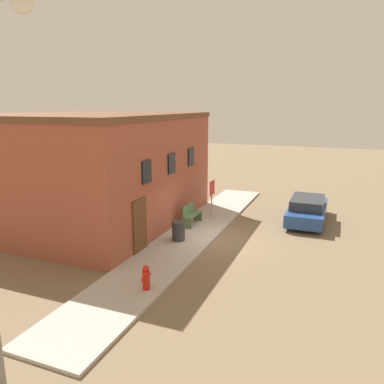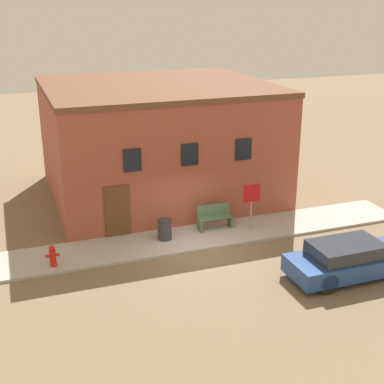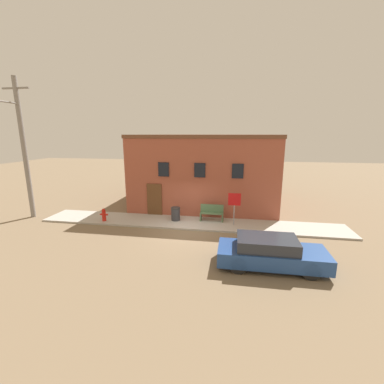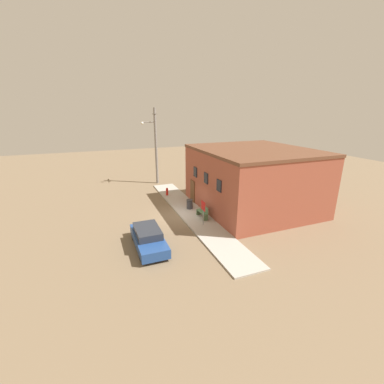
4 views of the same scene
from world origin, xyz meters
name	(u,v)px [view 2 (image 2 of 4)]	position (x,y,z in m)	size (l,w,h in m)	color
ground_plane	(199,252)	(0.00, 0.00, 0.00)	(80.00, 80.00, 0.00)	#7A664C
sidewalk	(189,239)	(0.00, 1.15, 0.05)	(18.48, 2.30, 0.10)	#B2ADA3
brick_building	(158,140)	(0.44, 6.85, 2.67)	(10.16, 9.22, 5.34)	#9E4C38
fire_hydrant	(53,256)	(-5.31, 0.52, 0.50)	(0.49, 0.23, 0.79)	red
stop_sign	(252,198)	(2.65, 1.07, 1.46)	(0.73, 0.06, 1.93)	gray
bench	(215,217)	(1.30, 1.65, 0.59)	(1.43, 0.44, 1.01)	#4C6B47
trash_bin	(165,229)	(-0.94, 1.34, 0.52)	(0.57, 0.57, 0.83)	#333338
parked_car	(349,260)	(4.16, -3.47, 0.63)	(4.37, 1.72, 1.27)	black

